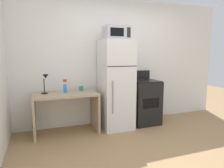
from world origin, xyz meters
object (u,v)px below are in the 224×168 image
object	(u,v)px
refrigerator	(116,85)
oven_range	(144,101)
desk	(66,105)
microwave	(116,33)
coffee_mug	(81,88)
desk_lamp	(45,81)
spray_bottle	(65,87)

from	to	relation	value
refrigerator	oven_range	size ratio (longest dim) A/B	1.57
desk	microwave	world-z (taller)	microwave
desk	refrigerator	distance (m)	1.03
desk	coffee_mug	bearing A→B (deg)	23.82
refrigerator	microwave	xyz separation A→B (m)	(0.00, -0.02, 0.99)
desk_lamp	oven_range	size ratio (longest dim) A/B	0.32
desk_lamp	microwave	bearing A→B (deg)	-5.59
coffee_mug	refrigerator	distance (m)	0.68
desk_lamp	refrigerator	size ratio (longest dim) A/B	0.20
spray_bottle	refrigerator	world-z (taller)	refrigerator
desk	microwave	bearing A→B (deg)	-2.86
desk	spray_bottle	distance (m)	0.33
microwave	refrigerator	bearing A→B (deg)	90.31
coffee_mug	refrigerator	world-z (taller)	refrigerator
coffee_mug	refrigerator	xyz separation A→B (m)	(0.65, -0.17, 0.07)
desk_lamp	oven_range	xyz separation A→B (m)	(1.96, -0.08, -0.52)
desk	microwave	xyz separation A→B (m)	(0.98, -0.05, 1.33)
desk_lamp	spray_bottle	distance (m)	0.37
microwave	oven_range	distance (m)	1.53
desk	spray_bottle	size ratio (longest dim) A/B	4.62
refrigerator	microwave	size ratio (longest dim) A/B	3.75
spray_bottle	oven_range	world-z (taller)	oven_range
spray_bottle	refrigerator	size ratio (longest dim) A/B	0.14
spray_bottle	oven_range	bearing A→B (deg)	-2.28
coffee_mug	microwave	world-z (taller)	microwave
spray_bottle	desk	bearing A→B (deg)	-93.14
desk	refrigerator	size ratio (longest dim) A/B	0.67
refrigerator	desk	bearing A→B (deg)	178.38
desk	coffee_mug	distance (m)	0.45
desk	desk_lamp	world-z (taller)	desk_lamp
desk_lamp	coffee_mug	distance (m)	0.69
desk_lamp	refrigerator	world-z (taller)	refrigerator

